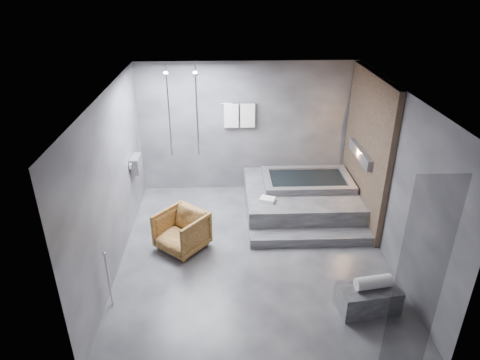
{
  "coord_description": "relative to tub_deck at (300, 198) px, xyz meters",
  "views": [
    {
      "loc": [
        -0.47,
        -6.09,
        4.42
      ],
      "look_at": [
        -0.22,
        0.3,
        1.26
      ],
      "focal_mm": 32.0,
      "sensor_mm": 36.0,
      "label": 1
    }
  ],
  "objects": [
    {
      "name": "driftwood_chair",
      "position": [
        -2.29,
        -1.27,
        0.1
      ],
      "size": [
        1.07,
        1.07,
        0.7
      ],
      "primitive_type": "imported",
      "rotation": [
        0.0,
        0.0,
        -0.69
      ],
      "color": "#4F3113",
      "rests_on": "ground"
    },
    {
      "name": "tub_step",
      "position": [
        0.0,
        -1.18,
        -0.16
      ],
      "size": [
        2.2,
        0.36,
        0.18
      ],
      "primitive_type": "cube",
      "color": "#353638",
      "rests_on": "ground"
    },
    {
      "name": "tub_deck",
      "position": [
        0.0,
        0.0,
        0.0
      ],
      "size": [
        2.2,
        2.0,
        0.5
      ],
      "primitive_type": "cube",
      "color": "#353638",
      "rests_on": "ground"
    },
    {
      "name": "room",
      "position": [
        -0.65,
        -1.21,
        1.48
      ],
      "size": [
        5.0,
        5.04,
        2.82
      ],
      "color": "#303033",
      "rests_on": "ground"
    },
    {
      "name": "concrete_bench",
      "position": [
        0.5,
        -2.88,
        -0.06
      ],
      "size": [
        0.91,
        0.58,
        0.38
      ],
      "primitive_type": "cube",
      "rotation": [
        0.0,
        0.0,
        0.14
      ],
      "color": "#2F2F31",
      "rests_on": "ground"
    },
    {
      "name": "deck_towel",
      "position": [
        -0.73,
        -0.54,
        0.29
      ],
      "size": [
        0.33,
        0.29,
        0.07
      ],
      "primitive_type": "cube",
      "rotation": [
        0.0,
        0.0,
        -0.38
      ],
      "color": "white",
      "rests_on": "tub_deck"
    },
    {
      "name": "rolled_towel",
      "position": [
        0.54,
        -2.88,
        0.23
      ],
      "size": [
        0.54,
        0.27,
        0.19
      ],
      "primitive_type": "cylinder",
      "rotation": [
        0.0,
        1.57,
        0.16
      ],
      "color": "silver",
      "rests_on": "concrete_bench"
    }
  ]
}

